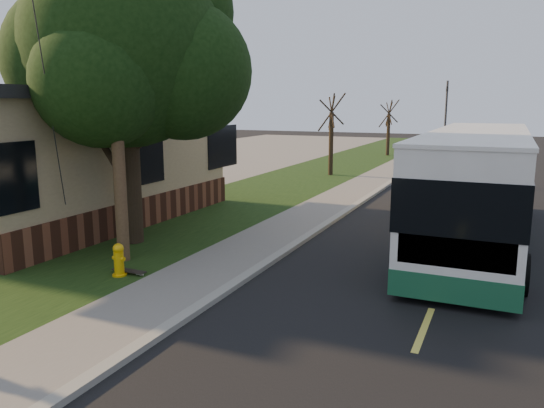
{
  "coord_description": "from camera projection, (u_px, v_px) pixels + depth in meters",
  "views": [
    {
      "loc": [
        5.1,
        -8.92,
        3.85
      ],
      "look_at": [
        0.09,
        2.31,
        1.5
      ],
      "focal_mm": 35.0,
      "sensor_mm": 36.0,
      "label": 1
    }
  ],
  "objects": [
    {
      "name": "ground",
      "position": [
        222.0,
        296.0,
        10.76
      ],
      "size": [
        120.0,
        120.0,
        0.0
      ],
      "primitive_type": "plane",
      "color": "black",
      "rests_on": "ground"
    },
    {
      "name": "road",
      "position": [
        468.0,
        217.0,
        18.13
      ],
      "size": [
        8.0,
        80.0,
        0.01
      ],
      "primitive_type": "cube",
      "color": "black",
      "rests_on": "ground"
    },
    {
      "name": "curb",
      "position": [
        354.0,
        206.0,
        19.72
      ],
      "size": [
        0.25,
        80.0,
        0.12
      ],
      "primitive_type": "cube",
      "color": "gray",
      "rests_on": "ground"
    },
    {
      "name": "sidewalk",
      "position": [
        328.0,
        205.0,
        20.13
      ],
      "size": [
        2.0,
        80.0,
        0.08
      ],
      "primitive_type": "cube",
      "color": "slate",
      "rests_on": "ground"
    },
    {
      "name": "grass_verge",
      "position": [
        246.0,
        198.0,
        21.53
      ],
      "size": [
        5.0,
        80.0,
        0.07
      ],
      "primitive_type": "cube",
      "color": "black",
      "rests_on": "ground"
    },
    {
      "name": "building_lot",
      "position": [
        61.0,
        184.0,
        25.54
      ],
      "size": [
        15.0,
        80.0,
        0.04
      ],
      "primitive_type": "cube",
      "color": "slate",
      "rests_on": "ground"
    },
    {
      "name": "fire_hydrant",
      "position": [
        119.0,
        260.0,
        11.72
      ],
      "size": [
        0.32,
        0.32,
        0.74
      ],
      "color": "#E8AD0C",
      "rests_on": "grass_verge"
    },
    {
      "name": "utility_pole",
      "position": [
        113.0,
        68.0,
        12.11
      ],
      "size": [
        2.86,
        3.21,
        9.07
      ],
      "color": "#473321",
      "rests_on": "ground"
    },
    {
      "name": "leafy_tree",
      "position": [
        129.0,
        52.0,
        13.84
      ],
      "size": [
        6.3,
        6.0,
        7.8
      ],
      "color": "black",
      "rests_on": "grass_verge"
    },
    {
      "name": "bare_tree_near",
      "position": [
        331.0,
        136.0,
        27.9
      ],
      "size": [
        1.38,
        1.21,
        4.31
      ],
      "color": "black",
      "rests_on": "grass_verge"
    },
    {
      "name": "bare_tree_far",
      "position": [
        388.0,
        129.0,
        38.49
      ],
      "size": [
        1.38,
        1.21,
        4.03
      ],
      "color": "black",
      "rests_on": "grass_verge"
    },
    {
      "name": "traffic_signal",
      "position": [
        446.0,
        112.0,
        40.46
      ],
      "size": [
        0.18,
        0.22,
        5.5
      ],
      "color": "#2D2D30",
      "rests_on": "ground"
    },
    {
      "name": "transit_bus",
      "position": [
        476.0,
        183.0,
        14.71
      ],
      "size": [
        2.65,
        11.47,
        3.11
      ],
      "color": "silver",
      "rests_on": "ground"
    },
    {
      "name": "skateboard_spare",
      "position": [
        129.0,
        271.0,
        11.93
      ],
      "size": [
        0.84,
        0.22,
        0.08
      ],
      "color": "black",
      "rests_on": "grass_verge"
    },
    {
      "name": "dumpster",
      "position": [
        14.0,
        203.0,
        17.24
      ],
      "size": [
        1.63,
        1.42,
        1.23
      ],
      "color": "black",
      "rests_on": "building_lot"
    },
    {
      "name": "distant_car",
      "position": [
        455.0,
        147.0,
        38.33
      ],
      "size": [
        2.08,
        4.23,
        1.39
      ],
      "primitive_type": "imported",
      "rotation": [
        0.0,
        0.0,
        0.11
      ],
      "color": "black",
      "rests_on": "ground"
    }
  ]
}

